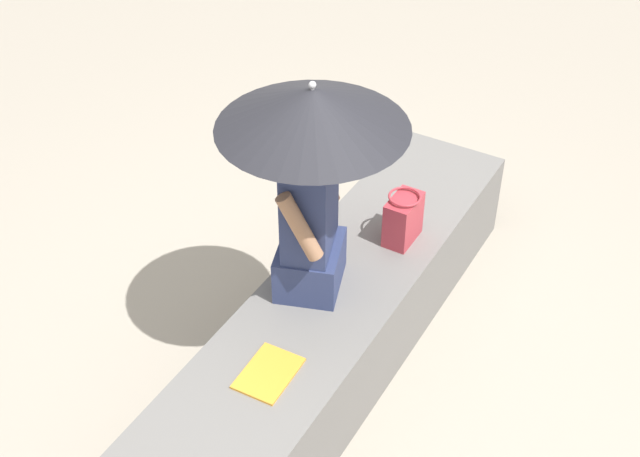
# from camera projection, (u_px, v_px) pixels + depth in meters

# --- Properties ---
(ground_plane) EXTENTS (14.00, 14.00, 0.00)m
(ground_plane) POSITION_uv_depth(u_px,v_px,m) (329.00, 367.00, 4.22)
(ground_plane) COLOR #9E9384
(stone_bench) EXTENTS (2.88, 0.61, 0.49)m
(stone_bench) POSITION_uv_depth(u_px,v_px,m) (330.00, 332.00, 4.06)
(stone_bench) COLOR slate
(stone_bench) RESTS_ON ground
(person_seated) EXTENTS (0.51, 0.38, 0.90)m
(person_seated) POSITION_uv_depth(u_px,v_px,m) (310.00, 216.00, 3.73)
(person_seated) COLOR navy
(person_seated) RESTS_ON stone_bench
(parasol) EXTENTS (0.80, 0.80, 1.05)m
(parasol) POSITION_uv_depth(u_px,v_px,m) (313.00, 109.00, 3.40)
(parasol) COLOR #B7B7BC
(parasol) RESTS_ON stone_bench
(handbag_black) EXTENTS (0.21, 0.16, 0.26)m
(handbag_black) POSITION_uv_depth(u_px,v_px,m) (403.00, 218.00, 4.14)
(handbag_black) COLOR #B2333D
(handbag_black) RESTS_ON stone_bench
(magazine) EXTENTS (0.29, 0.21, 0.01)m
(magazine) POSITION_uv_depth(u_px,v_px,m) (269.00, 373.00, 3.52)
(magazine) COLOR gold
(magazine) RESTS_ON stone_bench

